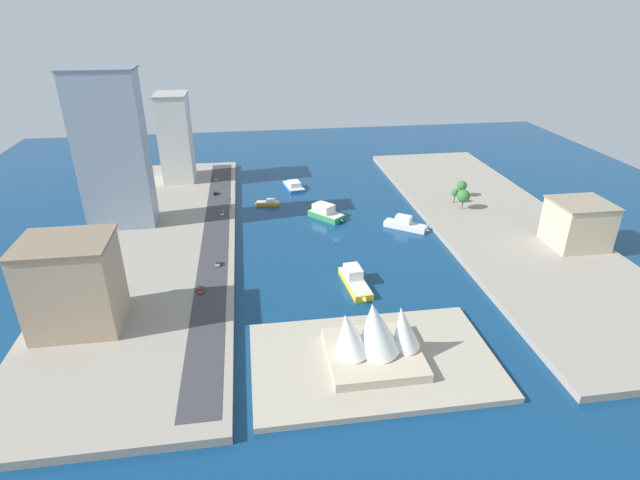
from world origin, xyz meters
name	(u,v)px	position (x,y,z in m)	size (l,w,h in m)	color
ground_plane	(336,235)	(0.00, 0.00, 0.00)	(440.00, 440.00, 0.00)	navy
quay_west	(498,223)	(-83.20, 0.00, 1.40)	(70.00, 240.00, 2.80)	gray
quay_east	(158,244)	(83.20, 0.00, 1.40)	(70.00, 240.00, 2.80)	gray
peninsula_point	(373,361)	(4.92, 94.21, 1.00)	(75.78, 46.56, 2.00)	#A89E89
road_strip	(215,238)	(57.06, 0.00, 2.88)	(12.10, 228.00, 0.15)	#38383D
ferry_yellow_fast	(355,280)	(0.83, 47.07, 2.45)	(9.48, 26.15, 6.96)	yellow
ferry_green_doubledeck	(326,213)	(1.53, -22.05, 2.88)	(18.69, 19.77, 7.22)	#2D8C4C
catamaran_blue	(294,186)	(13.36, -69.89, 1.60)	(12.36, 21.56, 4.60)	blue
water_taxi_orange	(268,203)	(30.25, -44.46, 1.28)	(14.05, 6.18, 3.45)	orange
ferry_white_commuter	(405,224)	(-35.57, -2.98, 2.28)	(21.01, 17.29, 6.55)	silver
tower_tall_glass	(112,151)	(101.73, -22.96, 39.61)	(32.09, 16.59, 73.54)	#8C9EB2
apartment_midrise_tan	(73,284)	(99.14, 63.23, 18.69)	(28.75, 23.54, 31.70)	tan
office_block_beige	(578,224)	(-103.42, 31.09, 13.09)	(24.13, 22.07, 20.51)	#C6B793
hotel_broad_white	(176,138)	(81.50, -89.10, 28.55)	(18.38, 24.37, 51.43)	silver
sedan_silver	(218,263)	(54.99, 27.35, 3.76)	(1.92, 4.29, 1.67)	black
suv_black	(215,193)	(59.31, -58.11, 3.79)	(1.85, 4.64, 1.72)	black
van_white	(222,213)	(54.70, -28.08, 3.72)	(1.97, 4.75, 1.57)	black
pickup_red	(201,290)	(60.60, 47.62, 3.72)	(2.09, 4.58, 1.56)	black
taxi_yellow_cab	(216,179)	(59.64, -82.82, 3.69)	(2.01, 4.45, 1.48)	black
traffic_light_waterfront	(231,202)	(50.12, -34.22, 7.15)	(0.36, 0.36, 6.50)	black
opera_landmark	(373,336)	(5.41, 94.21, 10.39)	(29.49, 27.25, 21.21)	#BCAD93
park_tree_cluster	(462,192)	(-72.62, -23.35, 9.62)	(12.94, 24.08, 10.69)	brown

